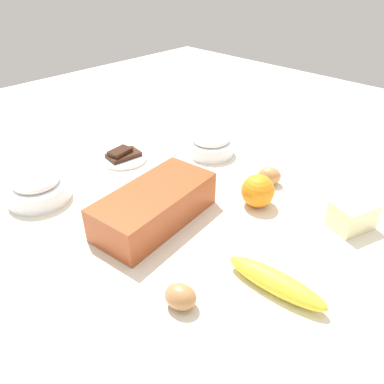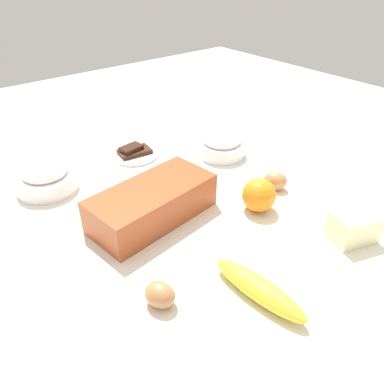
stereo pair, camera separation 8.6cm
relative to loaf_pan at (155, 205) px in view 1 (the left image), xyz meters
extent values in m
cube|color=silver|center=(-0.10, 0.02, -0.05)|extent=(2.40, 2.40, 0.02)
cube|color=#9E4723|center=(0.00, 0.00, 0.00)|extent=(0.29, 0.16, 0.08)
cube|color=black|center=(0.00, 0.00, 0.00)|extent=(0.28, 0.15, 0.07)
cylinder|color=white|center=(0.14, -0.27, -0.02)|extent=(0.15, 0.15, 0.04)
torus|color=white|center=(0.14, -0.27, 0.00)|extent=(0.15, 0.15, 0.01)
ellipsoid|color=white|center=(0.14, -0.27, 0.01)|extent=(0.11, 0.11, 0.04)
cylinder|color=white|center=(-0.33, -0.13, -0.02)|extent=(0.13, 0.13, 0.04)
torus|color=white|center=(-0.33, -0.13, 0.00)|extent=(0.13, 0.13, 0.01)
ellipsoid|color=white|center=(-0.33, -0.13, 0.01)|extent=(0.11, 0.11, 0.04)
ellipsoid|color=yellow|center=(-0.01, 0.30, -0.02)|extent=(0.06, 0.19, 0.04)
sphere|color=orange|center=(-0.21, 0.12, 0.00)|extent=(0.08, 0.08, 0.08)
cube|color=#F4EDB2|center=(-0.28, 0.32, -0.01)|extent=(0.11, 0.09, 0.06)
ellipsoid|color=#BA7E4C|center=(-0.30, 0.09, -0.02)|extent=(0.07, 0.07, 0.05)
ellipsoid|color=#B07748|center=(0.13, 0.21, -0.02)|extent=(0.06, 0.07, 0.04)
cylinder|color=white|center=(-0.13, -0.28, -0.04)|extent=(0.13, 0.13, 0.01)
cube|color=#381E11|center=(-0.13, -0.28, -0.03)|extent=(0.10, 0.07, 0.01)
cube|color=black|center=(-0.12, -0.28, -0.01)|extent=(0.07, 0.05, 0.01)
camera|label=1|loc=(0.42, 0.52, 0.47)|focal=35.32mm
camera|label=2|loc=(0.36, 0.58, 0.47)|focal=35.32mm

